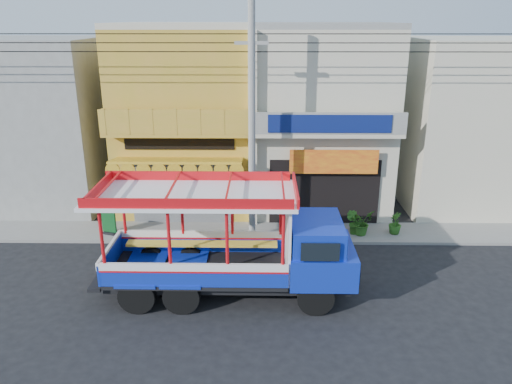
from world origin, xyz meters
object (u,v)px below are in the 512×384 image
(potted_plant_b, at_px, (353,223))
(potted_plant_c, at_px, (395,223))
(green_sign, at_px, (109,225))
(potted_plant_a, at_px, (361,222))
(utility_pole, at_px, (256,116))
(songthaew_truck, at_px, (245,244))

(potted_plant_b, bearing_deg, potted_plant_c, -151.83)
(green_sign, height_order, potted_plant_c, green_sign)
(potted_plant_a, bearing_deg, utility_pole, 144.77)
(utility_pole, xyz_separation_m, potted_plant_c, (5.64, 0.56, -4.45))
(utility_pole, bearing_deg, potted_plant_a, 6.42)
(songthaew_truck, relative_size, potted_plant_a, 7.88)
(utility_pole, height_order, potted_plant_a, utility_pole)
(potted_plant_b, xyz_separation_m, potted_plant_c, (1.71, 0.02, -0.02))
(utility_pole, height_order, potted_plant_b, utility_pole)
(songthaew_truck, height_order, potted_plant_c, songthaew_truck)
(potted_plant_a, bearing_deg, potted_plant_b, 128.25)
(green_sign, bearing_deg, utility_pole, -3.44)
(songthaew_truck, relative_size, green_sign, 8.55)
(potted_plant_a, bearing_deg, green_sign, 139.03)
(potted_plant_c, bearing_deg, songthaew_truck, -54.23)
(songthaew_truck, bearing_deg, utility_pole, 86.21)
(green_sign, height_order, potted_plant_a, potted_plant_a)
(songthaew_truck, relative_size, potted_plant_c, 8.78)
(green_sign, distance_m, potted_plant_a, 10.20)
(utility_pole, relative_size, songthaew_truck, 3.49)
(songthaew_truck, xyz_separation_m, potted_plant_c, (5.91, 4.63, -1.23))
(utility_pole, relative_size, potted_plant_a, 27.46)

